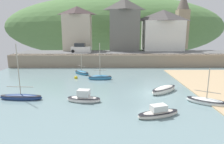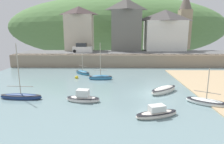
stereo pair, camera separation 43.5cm
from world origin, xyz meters
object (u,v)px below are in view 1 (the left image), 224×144
waterfront_building_centre (124,24)px  rowboat_small_beached (82,73)px  mooring_buoy (76,78)px  church_with_spire (182,20)px  sailboat_far_left (158,113)px  waterfront_building_right (163,30)px  motorboat_with_cabin (84,98)px  parked_car_near_slipway (81,49)px  waterfront_building_left (77,28)px  sailboat_nearest_shore (164,90)px  sailboat_tall_mast (206,101)px  dinghy_open_wooden (21,97)px  sailboat_white_hull (100,77)px

waterfront_building_centre → rowboat_small_beached: waterfront_building_centre is taller
rowboat_small_beached → mooring_buoy: rowboat_small_beached is taller
church_with_spire → sailboat_far_left: bearing=-111.5°
waterfront_building_right → motorboat_with_cabin: bearing=-118.2°
church_with_spire → rowboat_small_beached: (-22.58, -18.99, -9.25)m
parked_car_near_slipway → waterfront_building_left: bearing=109.0°
sailboat_nearest_shore → parked_car_near_slipway: (-12.42, 20.23, 2.91)m
church_with_spire → sailboat_tall_mast: size_ratio=3.55×
motorboat_with_cabin → sailboat_far_left: motorboat_with_cabin is taller
dinghy_open_wooden → waterfront_building_right: bearing=55.3°
waterfront_building_left → waterfront_building_centre: bearing=0.0°
waterfront_building_left → church_with_spire: (25.45, 4.00, 2.07)m
sailboat_nearest_shore → waterfront_building_right: bearing=37.4°
church_with_spire → dinghy_open_wooden: size_ratio=2.32×
waterfront_building_left → sailboat_tall_mast: bearing=-59.1°
waterfront_building_left → sailboat_nearest_shore: waterfront_building_left is taller
sailboat_white_hull → parked_car_near_slipway: bearing=106.8°
sailboat_white_hull → dinghy_open_wooden: size_ratio=0.92×
waterfront_building_right → sailboat_far_left: size_ratio=2.34×
waterfront_building_right → sailboat_white_hull: (-13.63, -18.57, -6.77)m
dinghy_open_wooden → rowboat_small_beached: bearing=72.6°
sailboat_tall_mast → sailboat_far_left: bearing=-120.2°
motorboat_with_cabin → waterfront_building_centre: bearing=85.9°
waterfront_building_right → church_with_spire: size_ratio=0.67×
parked_car_near_slipway → mooring_buoy: parked_car_near_slipway is taller
waterfront_building_left → sailboat_far_left: 34.03m
motorboat_with_cabin → rowboat_small_beached: bearing=106.8°
waterfront_building_left → waterfront_building_centre: waterfront_building_centre is taller
sailboat_white_hull → sailboat_far_left: 13.78m
sailboat_far_left → waterfront_building_right: bearing=57.6°
waterfront_building_centre → dinghy_open_wooden: waterfront_building_centre is taller
motorboat_with_cabin → parked_car_near_slipway: (-3.55, 23.14, 2.87)m
waterfront_building_centre → rowboat_small_beached: 18.75m
motorboat_with_cabin → mooring_buoy: 9.92m
parked_car_near_slipway → mooring_buoy: bearing=-82.6°
sailboat_nearest_shore → sailboat_far_left: size_ratio=1.00×
dinghy_open_wooden → mooring_buoy: dinghy_open_wooden is taller
sailboat_tall_mast → mooring_buoy: 17.81m
dinghy_open_wooden → mooring_buoy: size_ratio=11.55×
waterfront_building_right → sailboat_far_left: (-8.11, -31.19, -6.77)m
motorboat_with_cabin → sailboat_tall_mast: bearing=4.6°
waterfront_building_left → mooring_buoy: waterfront_building_left is taller
waterfront_building_right → sailboat_far_left: 32.94m
sailboat_white_hull → parked_car_near_slipway: size_ratio=1.31×
sailboat_white_hull → dinghy_open_wooden: dinghy_open_wooden is taller
dinghy_open_wooden → sailboat_white_hull: bearing=50.8°
waterfront_building_centre → church_with_spire: size_ratio=0.84×
sailboat_tall_mast → mooring_buoy: (-14.53, 10.31, -0.09)m
mooring_buoy → waterfront_building_centre: bearing=65.2°
waterfront_building_centre → parked_car_near_slipway: 11.63m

